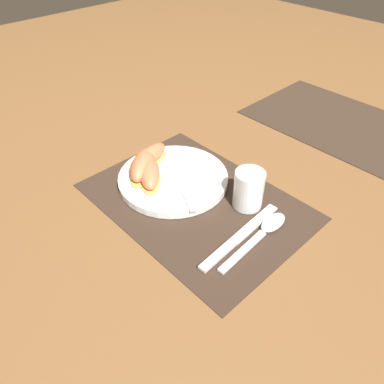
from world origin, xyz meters
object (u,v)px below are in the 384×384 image
knife (239,237)px  citrus_wedge_2 (149,172)px  citrus_wedge_1 (143,165)px  fork (179,179)px  citrus_wedge_0 (148,159)px  spoon (265,230)px  juice_glass (248,191)px  plate (173,179)px

knife → citrus_wedge_2: citrus_wedge_2 is taller
citrus_wedge_1 → fork: bearing=27.9°
fork → citrus_wedge_1: (-0.07, -0.04, 0.02)m
knife → citrus_wedge_0: citrus_wedge_0 is taller
citrus_wedge_0 → citrus_wedge_2: citrus_wedge_0 is taller
spoon → citrus_wedge_2: (-0.26, -0.07, 0.03)m
spoon → citrus_wedge_2: size_ratio=1.53×
spoon → citrus_wedge_0: size_ratio=1.49×
juice_glass → citrus_wedge_0: juice_glass is taller
knife → spoon: (0.02, 0.05, 0.00)m
knife → citrus_wedge_1: citrus_wedge_1 is taller
plate → juice_glass: (0.16, 0.06, 0.03)m
citrus_wedge_0 → spoon: bearing=7.6°
spoon → plate: bearing=-173.8°
citrus_wedge_0 → citrus_wedge_2: (0.04, -0.03, -0.00)m
citrus_wedge_1 → juice_glass: bearing=24.7°
juice_glass → knife: (0.05, -0.08, -0.03)m
plate → spoon: bearing=6.2°
citrus_wedge_0 → citrus_wedge_2: size_ratio=1.03×
fork → citrus_wedge_2: bearing=-137.7°
juice_glass → spoon: bearing=-24.6°
plate → citrus_wedge_1: bearing=-143.5°
citrus_wedge_1 → citrus_wedge_2: (0.03, -0.00, -0.00)m
spoon → citrus_wedge_0: 0.31m
fork → citrus_wedge_0: 0.09m
citrus_wedge_0 → knife: bearing=-2.0°
juice_glass → citrus_wedge_2: size_ratio=0.64×
knife → spoon: bearing=65.7°
citrus_wedge_2 → fork: bearing=42.3°
juice_glass → fork: 0.15m
plate → juice_glass: size_ratio=2.98×
knife → citrus_wedge_1: 0.27m
plate → fork: (0.02, -0.00, 0.01)m
plate → knife: bearing=-6.7°
citrus_wedge_1 → citrus_wedge_2: size_ratio=0.99×
plate → fork: bearing=-2.3°
juice_glass → spoon: 0.09m
knife → citrus_wedge_2: size_ratio=1.74×
knife → citrus_wedge_0: bearing=178.0°
citrus_wedge_1 → citrus_wedge_2: citrus_wedge_1 is taller
plate → citrus_wedge_0: bearing=-167.4°
plate → juice_glass: juice_glass is taller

